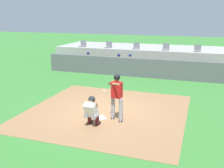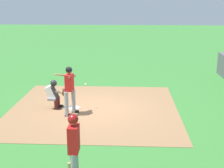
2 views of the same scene
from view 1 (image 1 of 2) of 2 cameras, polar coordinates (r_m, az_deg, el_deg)
ground_plane at (r=10.99m, az=-1.19°, el=-5.94°), size 80.00×80.00×0.00m
dirt_infield at (r=10.99m, az=-1.19°, el=-5.91°), size 6.40×6.40×0.01m
home_plate at (r=10.29m, az=-2.73°, el=-7.31°), size 0.62×0.62×0.02m
batter_at_plate at (r=9.73m, az=1.01°, el=-2.27°), size 0.65×0.79×1.80m
catcher_crouched at (r=9.45m, az=-4.37°, el=-5.58°), size 0.49×1.59×1.13m
dugout_wall at (r=16.85m, az=6.42°, el=3.50°), size 13.00×0.30×1.20m
dugout_bench at (r=17.89m, az=7.09°, el=2.92°), size 11.80×0.44×0.45m
dugout_player_0 at (r=18.91m, az=-5.30°, el=5.01°), size 0.49×0.70×1.30m
dugout_player_1 at (r=18.11m, az=1.34°, el=4.63°), size 0.49×0.70×1.30m
dugout_player_2 at (r=17.88m, az=3.81°, el=4.47°), size 0.49×0.70×1.30m
stands_platform at (r=21.09m, az=9.07°, el=5.99°), size 15.00×4.40×1.40m
stadium_seat_0 at (r=21.16m, az=-6.34°, el=8.39°), size 0.46×0.46×0.48m
stadium_seat_1 at (r=20.33m, az=-0.74°, el=8.22°), size 0.46×0.46×0.48m
stadium_seat_2 at (r=19.72m, az=5.25°, el=7.95°), size 0.46×0.46×0.48m
stadium_seat_3 at (r=19.32m, az=11.56°, el=7.57°), size 0.46×0.46×0.48m
stadium_seat_4 at (r=19.17m, az=18.03°, el=7.08°), size 0.46×0.46×0.48m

